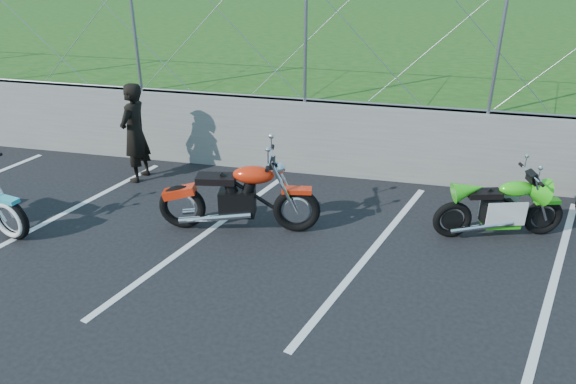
# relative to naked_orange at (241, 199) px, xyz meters

# --- Properties ---
(ground) EXTENTS (90.00, 90.00, 0.00)m
(ground) POSITION_rel_naked_orange_xyz_m (-0.50, -1.27, -0.50)
(ground) COLOR black
(ground) RESTS_ON ground
(retaining_wall) EXTENTS (30.00, 0.22, 1.30)m
(retaining_wall) POSITION_rel_naked_orange_xyz_m (-0.50, 2.23, 0.15)
(retaining_wall) COLOR slate
(retaining_wall) RESTS_ON ground
(grass_field) EXTENTS (30.00, 20.00, 1.30)m
(grass_field) POSITION_rel_naked_orange_xyz_m (-0.50, 12.23, 0.15)
(grass_field) COLOR #1E4913
(grass_field) RESTS_ON ground
(chain_link_fence) EXTENTS (28.00, 0.03, 2.00)m
(chain_link_fence) POSITION_rel_naked_orange_xyz_m (-0.50, 2.23, 1.80)
(chain_link_fence) COLOR gray
(chain_link_fence) RESTS_ON retaining_wall
(parking_lines) EXTENTS (18.29, 4.31, 0.01)m
(parking_lines) POSITION_rel_naked_orange_xyz_m (0.70, -0.27, -0.50)
(parking_lines) COLOR silver
(parking_lines) RESTS_ON ground
(naked_orange) EXTENTS (2.36, 0.80, 1.18)m
(naked_orange) POSITION_rel_naked_orange_xyz_m (0.00, 0.00, 0.00)
(naked_orange) COLOR black
(naked_orange) RESTS_ON ground
(sportbike_green) EXTENTS (1.85, 0.72, 0.98)m
(sportbike_green) POSITION_rel_naked_orange_xyz_m (3.67, 0.62, -0.08)
(sportbike_green) COLOR black
(sportbike_green) RESTS_ON ground
(person_standing) EXTENTS (0.48, 0.67, 1.71)m
(person_standing) POSITION_rel_naked_orange_xyz_m (-2.25, 1.30, 0.35)
(person_standing) COLOR black
(person_standing) RESTS_ON ground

